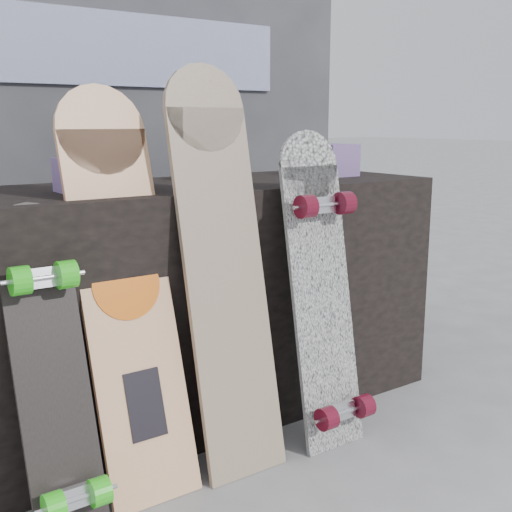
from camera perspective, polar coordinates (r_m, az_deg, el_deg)
ground at (r=2.03m, az=3.34°, el=-17.76°), size 60.00×60.00×0.00m
vendor_table at (r=2.26m, az=-4.38°, el=-3.64°), size 1.60×0.60×0.80m
booth at (r=2.95m, az=-13.25°, el=13.47°), size 2.40×0.22×2.20m
merch_box_purple at (r=1.97m, az=-14.66°, el=7.03°), size 0.18×0.12×0.10m
merch_box_small at (r=2.48m, az=6.97°, el=8.47°), size 0.14×0.14×0.12m
merch_box_flat at (r=2.34m, az=-4.08°, el=7.58°), size 0.22×0.10×0.06m
longboard_geisha at (r=1.78m, az=-11.64°, el=-1.98°), size 0.26×0.35×1.11m
longboard_celtic at (r=1.84m, az=-2.97°, el=-0.11°), size 0.26×0.27×1.17m
longboard_cascadia at (r=1.99m, az=6.01°, el=-2.78°), size 0.22×0.26×0.98m
skateboard_dark at (r=1.68m, az=-17.66°, el=-9.38°), size 0.18×0.30×0.81m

